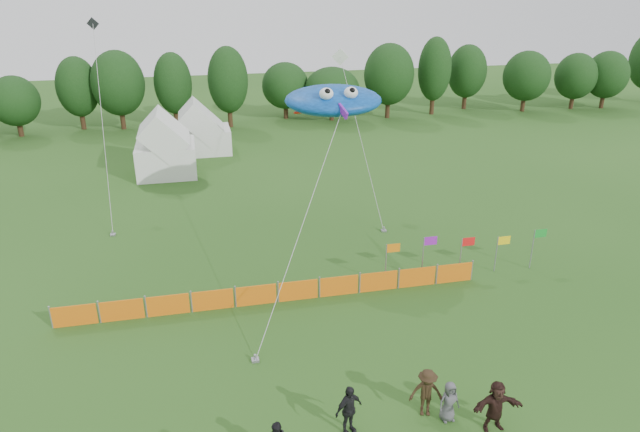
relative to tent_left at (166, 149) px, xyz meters
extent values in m
plane|color=#234C16|center=(7.02, -29.35, -2.02)|extent=(160.00, 160.00, 0.00)
cylinder|color=#382314|center=(-14.22, 15.15, -1.06)|extent=(0.50, 0.50, 1.91)
ellipsoid|color=black|center=(-14.22, 15.15, 1.43)|extent=(4.61, 4.61, 4.30)
cylinder|color=#382314|center=(-8.71, 16.86, -0.83)|extent=(0.50, 0.50, 2.38)
ellipsoid|color=black|center=(-8.71, 16.86, 2.28)|extent=(4.09, 4.09, 5.35)
cylinder|color=#382314|center=(-4.73, 16.04, -0.73)|extent=(0.50, 0.50, 2.57)
ellipsoid|color=black|center=(-4.73, 16.04, 2.63)|extent=(5.20, 5.20, 5.79)
cylinder|color=#382314|center=(0.58, 15.98, -0.79)|extent=(0.50, 0.50, 2.46)
ellipsoid|color=black|center=(0.58, 15.98, 2.43)|extent=(3.78, 3.78, 5.55)
cylinder|color=#382314|center=(6.03, 14.57, -0.69)|extent=(0.50, 0.50, 2.66)
ellipsoid|color=black|center=(6.03, 14.57, 2.79)|extent=(4.05, 4.05, 5.99)
cylinder|color=#382314|center=(12.30, 17.18, -1.03)|extent=(0.50, 0.50, 1.98)
ellipsoid|color=black|center=(12.30, 17.18, 1.56)|extent=(5.06, 5.06, 4.46)
cylinder|color=#382314|center=(17.01, 15.22, -1.09)|extent=(0.50, 0.50, 1.86)
ellipsoid|color=black|center=(17.01, 15.22, 1.34)|extent=(5.86, 5.86, 4.18)
cylinder|color=#382314|center=(23.30, 15.03, -0.71)|extent=(0.50, 0.50, 2.62)
ellipsoid|color=black|center=(23.30, 15.03, 2.71)|extent=(5.41, 5.41, 5.89)
cylinder|color=#382314|center=(28.80, 15.65, -0.63)|extent=(0.50, 0.50, 2.78)
ellipsoid|color=black|center=(28.80, 15.65, 3.00)|extent=(3.67, 3.67, 6.26)
cylinder|color=#382314|center=(33.69, 17.54, -0.81)|extent=(0.50, 0.50, 2.42)
ellipsoid|color=black|center=(33.69, 17.54, 2.35)|extent=(4.46, 4.46, 5.44)
cylinder|color=#382314|center=(39.71, 14.79, -0.90)|extent=(0.50, 0.50, 2.24)
ellipsoid|color=black|center=(39.71, 14.79, 2.02)|extent=(5.26, 5.26, 5.03)
cylinder|color=#382314|center=(46.11, 14.81, -0.97)|extent=(0.50, 0.50, 2.10)
ellipsoid|color=black|center=(46.11, 14.81, 1.78)|extent=(4.74, 4.74, 4.73)
cylinder|color=#382314|center=(49.86, 14.34, -0.94)|extent=(0.50, 0.50, 2.16)
ellipsoid|color=black|center=(49.86, 14.34, 1.89)|extent=(4.88, 4.88, 4.87)
cube|color=white|center=(0.00, 0.00, -0.80)|extent=(4.44, 4.44, 2.44)
cube|color=silver|center=(2.93, 5.65, -0.95)|extent=(4.84, 3.87, 2.13)
cube|color=orange|center=(-3.54, -21.07, -1.52)|extent=(1.90, 0.06, 1.00)
cube|color=orange|center=(-1.54, -21.07, -1.52)|extent=(1.90, 0.06, 1.00)
cube|color=orange|center=(0.46, -21.07, -1.52)|extent=(1.90, 0.06, 1.00)
cube|color=orange|center=(2.46, -21.07, -1.52)|extent=(1.90, 0.06, 1.00)
cube|color=orange|center=(4.46, -21.07, -1.52)|extent=(1.90, 0.06, 1.00)
cube|color=orange|center=(6.46, -21.07, -1.52)|extent=(1.90, 0.06, 1.00)
cube|color=orange|center=(8.46, -21.07, -1.52)|extent=(1.90, 0.06, 1.00)
cube|color=orange|center=(10.46, -21.07, -1.52)|extent=(1.90, 0.06, 1.00)
cube|color=orange|center=(12.46, -21.07, -1.52)|extent=(1.90, 0.06, 1.00)
cube|color=orange|center=(14.46, -21.07, -1.52)|extent=(1.90, 0.06, 1.00)
cylinder|color=gray|center=(11.02, -20.46, -0.94)|extent=(0.06, 0.06, 2.16)
cube|color=orange|center=(11.37, -20.46, -0.09)|extent=(0.70, 0.02, 0.45)
cylinder|color=gray|center=(13.02, -20.34, -0.88)|extent=(0.06, 0.06, 2.28)
cube|color=purple|center=(13.37, -20.34, 0.04)|extent=(0.70, 0.02, 0.45)
cylinder|color=gray|center=(15.02, -20.49, -0.97)|extent=(0.06, 0.06, 2.10)
cube|color=red|center=(15.37, -20.49, -0.14)|extent=(0.70, 0.02, 0.45)
cylinder|color=gray|center=(17.02, -20.49, -1.04)|extent=(0.06, 0.06, 1.96)
cube|color=yellow|center=(17.37, -20.49, -0.28)|extent=(0.70, 0.02, 0.45)
cylinder|color=gray|center=(19.02, -20.59, -0.91)|extent=(0.06, 0.06, 2.21)
cube|color=#148C26|center=(19.37, -20.59, -0.03)|extent=(0.70, 0.02, 0.45)
imported|color=black|center=(9.38, -29.68, -1.10)|extent=(1.33, 0.98, 1.84)
imported|color=black|center=(6.52, -29.91, -1.09)|extent=(1.17, 0.85, 1.85)
imported|color=#4A4A4F|center=(10.04, -30.09, -1.25)|extent=(0.78, 0.54, 1.53)
imported|color=black|center=(11.37, -30.83, -1.07)|extent=(1.77, 0.62, 1.89)
ellipsoid|color=blue|center=(9.56, -15.26, 6.27)|extent=(5.56, 4.49, 1.79)
sphere|color=white|center=(8.92, -16.37, 6.83)|extent=(0.72, 0.72, 0.72)
sphere|color=white|center=(10.20, -16.37, 6.83)|extent=(0.72, 0.72, 0.72)
ellipsoid|color=red|center=(8.19, -15.09, 5.80)|extent=(1.50, 0.66, 0.24)
ellipsoid|color=red|center=(10.93, -15.09, 5.80)|extent=(1.50, 0.66, 0.24)
cube|color=purple|center=(9.56, -17.22, 6.10)|extent=(0.37, 0.96, 0.70)
cylinder|color=#A5A5A5|center=(6.73, -21.15, 1.98)|extent=(5.69, 8.44, 8.02)
cube|color=gray|center=(3.91, -25.36, -1.97)|extent=(0.30, 0.30, 0.10)
cube|color=white|center=(12.18, -6.58, 7.39)|extent=(1.15, 0.32, 1.15)
cylinder|color=#A5A5A5|center=(12.60, -10.46, 2.69)|extent=(0.88, 7.79, 9.43)
cube|color=gray|center=(13.02, -14.35, -1.97)|extent=(0.30, 0.30, 0.10)
cube|color=black|center=(-3.73, -1.89, 9.41)|extent=(0.84, 0.24, 0.84)
cylinder|color=#A5A5A5|center=(-3.35, -6.62, 3.70)|extent=(0.78, 9.48, 11.45)
cube|color=gray|center=(-2.98, -11.35, -1.97)|extent=(0.30, 0.30, 0.10)
camera|label=1|loc=(2.29, -44.33, 12.11)|focal=32.00mm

